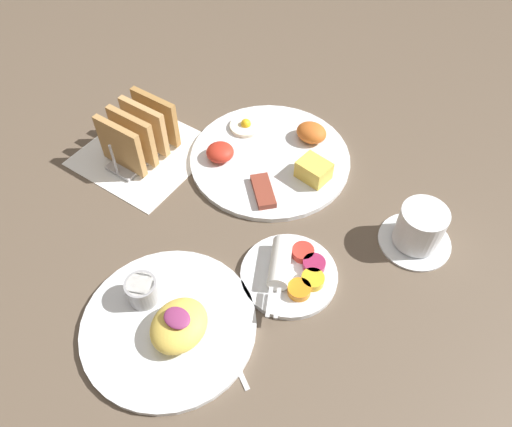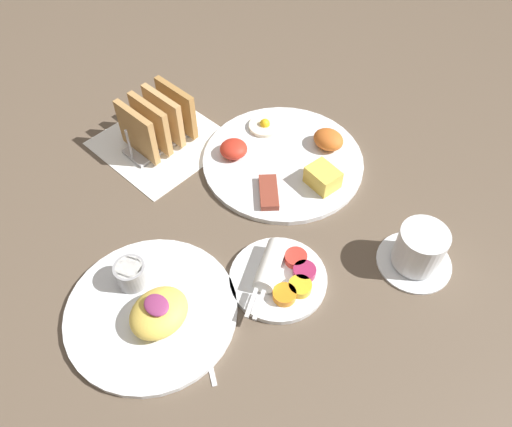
# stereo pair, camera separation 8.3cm
# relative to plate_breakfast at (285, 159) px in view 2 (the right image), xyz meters

# --- Properties ---
(ground_plane) EXTENTS (3.00, 3.00, 0.00)m
(ground_plane) POSITION_rel_plate_breakfast_xyz_m (0.02, -0.20, -0.01)
(ground_plane) COLOR brown
(napkin_flat) EXTENTS (0.22, 0.22, 0.00)m
(napkin_flat) POSITION_rel_plate_breakfast_xyz_m (-0.22, -0.12, -0.01)
(napkin_flat) COLOR white
(napkin_flat) RESTS_ON ground_plane
(plate_breakfast) EXTENTS (0.30, 0.30, 0.05)m
(plate_breakfast) POSITION_rel_plate_breakfast_xyz_m (0.00, 0.00, 0.00)
(plate_breakfast) COLOR white
(plate_breakfast) RESTS_ON ground_plane
(plate_condiments) EXTENTS (0.15, 0.17, 0.04)m
(plate_condiments) POSITION_rel_plate_breakfast_xyz_m (0.16, -0.20, 0.00)
(plate_condiments) COLOR white
(plate_condiments) RESTS_ON ground_plane
(plate_foreground) EXTENTS (0.26, 0.26, 0.06)m
(plate_foreground) POSITION_rel_plate_breakfast_xyz_m (0.06, -0.38, 0.00)
(plate_foreground) COLOR white
(plate_foreground) RESTS_ON ground_plane
(toast_rack) EXTENTS (0.10, 0.15, 0.10)m
(toast_rack) POSITION_rel_plate_breakfast_xyz_m (-0.22, -0.12, 0.04)
(toast_rack) COLOR #B7B7BC
(toast_rack) RESTS_ON ground_plane
(coffee_cup) EXTENTS (0.12, 0.12, 0.08)m
(coffee_cup) POSITION_rel_plate_breakfast_xyz_m (0.30, -0.03, 0.03)
(coffee_cup) COLOR white
(coffee_cup) RESTS_ON ground_plane
(teaspoon) EXTENTS (0.12, 0.07, 0.01)m
(teaspoon) POSITION_rel_plate_breakfast_xyz_m (0.14, -0.34, -0.01)
(teaspoon) COLOR silver
(teaspoon) RESTS_ON ground_plane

